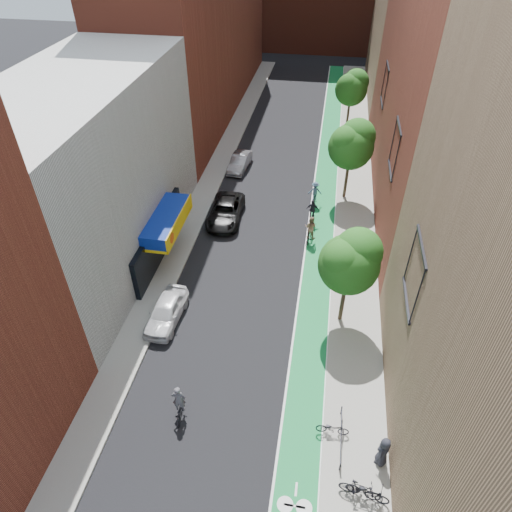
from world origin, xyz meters
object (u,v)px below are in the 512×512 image
at_px(parked_car_black, 226,211).
at_px(cyclist_lane_mid, 312,215).
at_px(parked_car_silver, 240,162).
at_px(cyclist_lane_near, 310,231).
at_px(cyclist_lane_far, 315,194).
at_px(parked_car_white, 166,311).
at_px(cyclist_lead, 179,406).
at_px(pedestrian, 383,451).

bearing_deg(parked_car_black, cyclist_lane_mid, 4.08).
bearing_deg(parked_car_silver, cyclist_lane_near, -49.80).
height_order(cyclist_lane_mid, cyclist_lane_far, cyclist_lane_far).
relative_size(parked_car_white, parked_car_silver, 1.03).
height_order(parked_car_black, cyclist_lane_far, cyclist_lane_far).
distance_m(parked_car_white, parked_car_silver, 19.20).
bearing_deg(cyclist_lane_near, cyclist_lead, 86.01).
bearing_deg(parked_car_silver, pedestrian, -61.38).
height_order(parked_car_white, parked_car_silver, parked_car_white).
xyz_separation_m(parked_car_black, cyclist_lead, (1.46, -16.93, -0.02)).
bearing_deg(parked_car_black, pedestrian, -59.87).
xyz_separation_m(parked_car_silver, cyclist_lane_far, (7.13, -4.85, 0.24)).
bearing_deg(cyclist_lane_near, parked_car_white, 64.46).
relative_size(parked_car_black, pedestrian, 3.02).
bearing_deg(cyclist_lane_mid, cyclist_lead, 78.07).
xyz_separation_m(parked_car_silver, cyclist_lead, (1.96, -25.17, 0.04)).
distance_m(cyclist_lead, cyclist_lane_mid, 18.35).
height_order(parked_car_white, cyclist_lane_far, cyclist_lane_far).
height_order(parked_car_silver, cyclist_lead, cyclist_lead).
bearing_deg(cyclist_lead, cyclist_lane_near, -117.87).
bearing_deg(pedestrian, parked_car_silver, -131.92).
distance_m(parked_car_black, cyclist_lane_near, 6.89).
xyz_separation_m(parked_car_white, cyclist_lane_far, (7.80, 14.35, 0.20)).
height_order(cyclist_lead, cyclist_lane_mid, cyclist_lead).
distance_m(parked_car_white, cyclist_lane_far, 16.33).
distance_m(parked_car_silver, cyclist_lane_mid, 10.40).
distance_m(parked_car_white, cyclist_lane_near, 12.04).
xyz_separation_m(parked_car_silver, cyclist_lane_mid, (7.13, -7.57, 0.06)).
height_order(parked_car_silver, cyclist_lane_near, cyclist_lane_near).
xyz_separation_m(parked_car_white, cyclist_lane_mid, (7.80, 11.62, 0.02)).
xyz_separation_m(cyclist_lane_mid, cyclist_lane_far, (0.00, 2.73, 0.18)).
height_order(parked_car_black, cyclist_lane_near, cyclist_lane_near).
xyz_separation_m(parked_car_white, parked_car_black, (1.17, 10.95, 0.02)).
bearing_deg(cyclist_lane_near, cyclist_lane_mid, -74.62).
relative_size(cyclist_lane_mid, cyclist_lane_far, 0.99).
bearing_deg(cyclist_lane_mid, parked_car_white, 60.59).
bearing_deg(parked_car_black, cyclist_lead, -86.75).
bearing_deg(parked_car_silver, parked_car_black, -81.80).
distance_m(parked_car_silver, pedestrian, 28.48).
distance_m(parked_car_black, pedestrian, 20.94).
height_order(parked_car_black, cyclist_lead, cyclist_lead).
relative_size(parked_car_black, cyclist_lead, 2.52).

